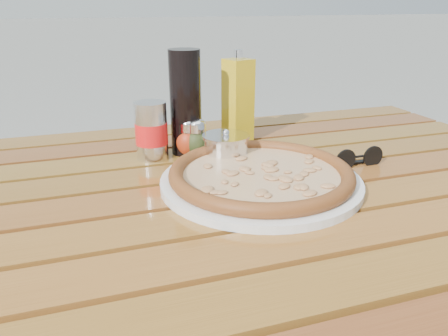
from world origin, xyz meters
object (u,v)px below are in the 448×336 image
object	(u,v)px
pizza	(261,173)
dark_bottle	(186,103)
oregano_shaker	(197,139)
plate	(261,181)
table	(227,225)
soda_can	(151,131)
sunglasses	(358,159)
olive_oil_cruet	(238,100)
pepper_shaker	(189,138)
parmesan_tin	(226,148)

from	to	relation	value
pizza	dark_bottle	bearing A→B (deg)	110.75
oregano_shaker	plate	bearing A→B (deg)	-70.40
table	pizza	bearing A→B (deg)	-7.58
dark_bottle	soda_can	xyz separation A→B (m)	(-0.08, -0.01, -0.05)
oregano_shaker	soda_can	world-z (taller)	soda_can
dark_bottle	sunglasses	distance (m)	0.37
olive_oil_cruet	plate	bearing A→B (deg)	-101.00
oregano_shaker	sunglasses	world-z (taller)	oregano_shaker
plate	pepper_shaker	bearing A→B (deg)	112.55
oregano_shaker	soda_can	distance (m)	0.10
soda_can	dark_bottle	bearing A→B (deg)	10.52
oregano_shaker	olive_oil_cruet	xyz separation A→B (m)	(0.12, 0.07, 0.06)
soda_can	olive_oil_cruet	xyz separation A→B (m)	(0.21, 0.06, 0.04)
plate	parmesan_tin	world-z (taller)	parmesan_tin
oregano_shaker	dark_bottle	xyz separation A→B (m)	(-0.01, 0.03, 0.07)
pizza	pepper_shaker	size ratio (longest dim) A/B	4.77
table	plate	size ratio (longest dim) A/B	3.89
pepper_shaker	table	bearing A→B (deg)	-83.22
oregano_shaker	parmesan_tin	bearing A→B (deg)	-52.39
table	oregano_shaker	xyz separation A→B (m)	(-0.01, 0.18, 0.11)
olive_oil_cruet	soda_can	bearing A→B (deg)	-163.89
pizza	soda_can	size ratio (longest dim) A/B	3.26
dark_bottle	pepper_shaker	bearing A→B (deg)	-90.89
dark_bottle	olive_oil_cruet	bearing A→B (deg)	19.20
plate	parmesan_tin	distance (m)	0.14
pizza	soda_can	xyz separation A→B (m)	(-0.16, 0.20, 0.04)
table	soda_can	world-z (taller)	soda_can
dark_bottle	olive_oil_cruet	distance (m)	0.14
pepper_shaker	soda_can	xyz separation A→B (m)	(-0.08, 0.00, 0.02)
soda_can	oregano_shaker	bearing A→B (deg)	-8.23
pizza	pepper_shaker	world-z (taller)	pepper_shaker
pepper_shaker	olive_oil_cruet	size ratio (longest dim) A/B	0.39
plate	soda_can	size ratio (longest dim) A/B	3.00
olive_oil_cruet	pepper_shaker	bearing A→B (deg)	-154.16
parmesan_tin	olive_oil_cruet	bearing A→B (deg)	61.10
pizza	dark_bottle	world-z (taller)	dark_bottle
parmesan_tin	oregano_shaker	bearing A→B (deg)	127.61
table	olive_oil_cruet	distance (m)	0.33
plate	dark_bottle	world-z (taller)	dark_bottle
plate	olive_oil_cruet	size ratio (longest dim) A/B	1.71
pepper_shaker	sunglasses	size ratio (longest dim) A/B	0.75
oregano_shaker	parmesan_tin	distance (m)	0.08
table	parmesan_tin	world-z (taller)	parmesan_tin
plate	pizza	world-z (taller)	pizza
table	dark_bottle	size ratio (longest dim) A/B	6.36
plate	sunglasses	world-z (taller)	sunglasses
plate	soda_can	bearing A→B (deg)	128.14
plate	sunglasses	distance (m)	0.22
plate	sunglasses	size ratio (longest dim) A/B	3.27
dark_bottle	sunglasses	size ratio (longest dim) A/B	2.00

